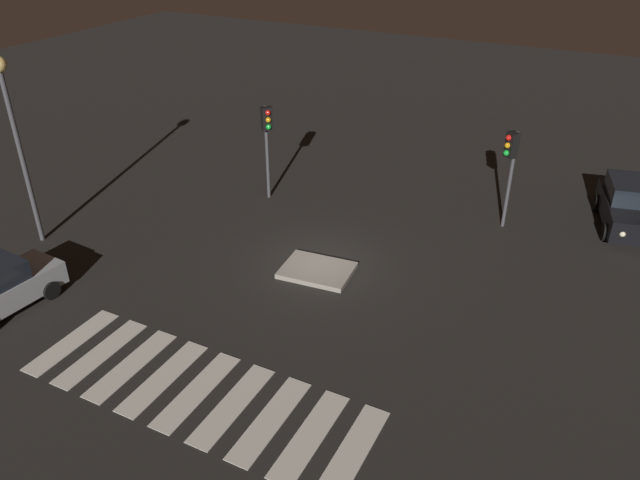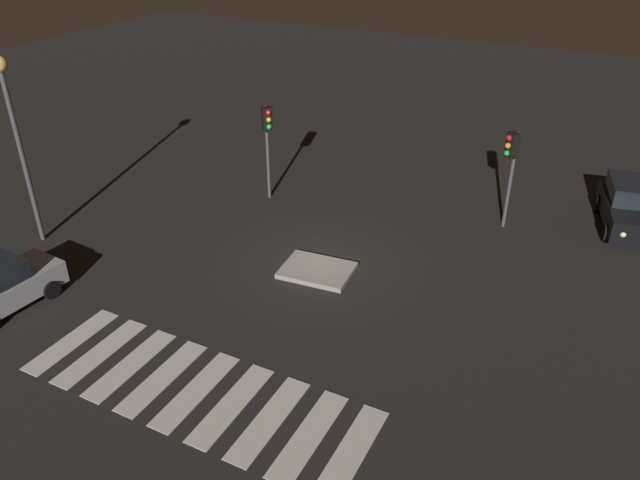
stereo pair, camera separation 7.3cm
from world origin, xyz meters
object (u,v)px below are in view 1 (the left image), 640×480
object	(u,v)px
car_black	(629,206)
traffic_light_west	(267,130)
traffic_island	(317,270)
traffic_light_north	(511,156)
street_lamp	(12,119)

from	to	relation	value
car_black	traffic_light_west	xyz separation A→B (m)	(-14.00, -4.22, 2.19)
car_black	traffic_island	bearing A→B (deg)	-59.37
traffic_light_north	street_lamp	bearing A→B (deg)	-18.35
traffic_light_west	street_lamp	xyz separation A→B (m)	(-5.95, -7.15, 1.71)
traffic_island	traffic_light_west	xyz separation A→B (m)	(-4.61, 4.44, 3.03)
car_black	traffic_light_west	distance (m)	14.79
car_black	traffic_light_north	bearing A→B (deg)	-75.02
traffic_island	traffic_light_north	size ratio (longest dim) A/B	0.66
traffic_light_north	traffic_light_west	bearing A→B (deg)	-37.24
traffic_island	car_black	distance (m)	12.80
car_black	street_lamp	world-z (taller)	street_lamp
street_lamp	traffic_light_north	bearing A→B (deg)	30.41
traffic_island	traffic_light_west	size ratio (longest dim) A/B	0.63
traffic_island	traffic_light_north	distance (m)	8.59
car_black	street_lamp	bearing A→B (deg)	-72.37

